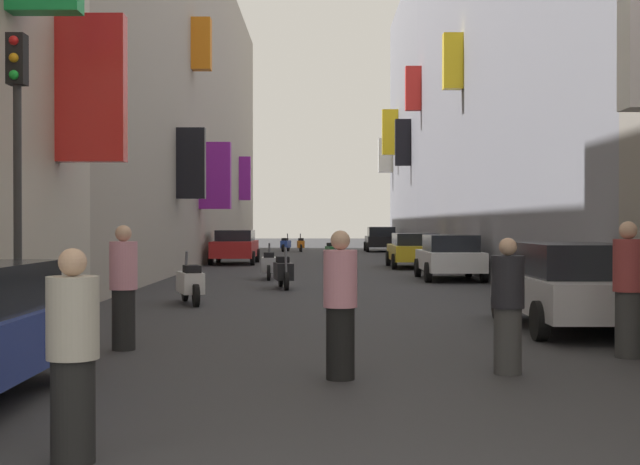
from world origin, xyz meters
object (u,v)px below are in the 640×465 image
Objects in this scene: parked_car_red at (239,246)px; parked_car_yellow at (418,249)px; parked_car_silver at (574,284)px; pedestrian_crossing at (344,305)px; scooter_black at (287,271)px; pedestrian_near_right at (511,307)px; scooter_blue at (289,244)px; scooter_white at (194,283)px; scooter_silver at (273,265)px; parked_car_black at (384,239)px; traffic_light_near_corner at (21,134)px; scooter_green at (335,251)px; pedestrian_mid_street at (632,290)px; scooter_orange at (304,244)px; pedestrian_far_away at (77,357)px; pedestrian_near_left at (127,288)px; parked_car_white at (453,256)px.

parked_car_yellow is at bearing -23.87° from parked_car_red.
parked_car_silver is 6.00m from pedestrian_crossing.
parked_car_yellow is 2.64× the size of pedestrian_crossing.
pedestrian_near_right is (3.16, -13.31, 0.32)m from scooter_black.
scooter_black is 1.01× the size of scooter_blue.
scooter_black is at bearing 68.06° from scooter_white.
scooter_silver is 8.47m from scooter_white.
parked_car_black is 45.00m from pedestrian_crossing.
scooter_green is at bearing 79.70° from traffic_light_near_corner.
parked_car_black reaches higher than parked_car_red.
parked_car_yellow reaches higher than scooter_white.
parked_car_silver is 0.98× the size of traffic_light_near_corner.
traffic_light_near_corner is (-6.63, 2.74, 2.29)m from pedestrian_near_right.
pedestrian_mid_street is at bearing -89.42° from parked_car_yellow.
scooter_blue is 1.03m from scooter_orange.
pedestrian_near_right is (-1.58, -24.44, 0.05)m from parked_car_yellow.
pedestrian_far_away is (0.36, -48.21, 0.31)m from scooter_blue.
pedestrian_near_left is 0.97× the size of pedestrian_mid_street.
scooter_orange is at bearing 87.39° from scooter_white.
pedestrian_far_away reaches higher than scooter_orange.
scooter_orange is (-5.04, -0.41, -0.34)m from parked_car_black.
parked_car_black reaches higher than scooter_orange.
scooter_silver is 27.31m from scooter_blue.
pedestrian_near_left is 5.73m from pedestrian_far_away.
scooter_silver is 16.91m from pedestrian_mid_street.
parked_car_black is at bearing 78.76° from scooter_silver.
parked_car_red is at bearing 106.18° from pedestrian_mid_street.
pedestrian_near_left reaches higher than scooter_black.
parked_car_silver is (0.29, -40.29, -0.05)m from parked_car_black.
parked_car_yellow reaches higher than scooter_black.
parked_car_silver reaches higher than scooter_white.
pedestrian_near_right reaches higher than parked_car_white.
pedestrian_mid_street reaches higher than scooter_blue.
parked_car_silver is 14.15m from scooter_silver.
pedestrian_crossing is at bearing -98.11° from parked_car_yellow.
pedestrian_near_left is at bearing 158.65° from pedestrian_near_right.
traffic_light_near_corner is (-3.47, -10.57, 2.61)m from scooter_black.
pedestrian_near_right is (4.88, -1.91, -0.08)m from pedestrian_near_left.
parked_car_white is 2.63× the size of pedestrian_near_right.
parked_car_white reaches higher than scooter_black.
scooter_black is 13.10m from pedestrian_mid_street.
scooter_black is 17.08m from pedestrian_far_away.
pedestrian_mid_street is (7.70, -26.53, 0.11)m from parked_car_red.
pedestrian_near_right reaches higher than scooter_silver.
scooter_blue is at bearing 91.18° from scooter_silver.
traffic_light_near_corner is (-2.86, -14.42, 2.61)m from scooter_silver.
traffic_light_near_corner is (-8.50, -14.25, 2.33)m from parked_car_white.
parked_car_black is 0.91× the size of parked_car_yellow.
pedestrian_far_away is at bearing -67.68° from traffic_light_near_corner.
pedestrian_near_right is (-1.95, -4.22, 0.03)m from parked_car_silver.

